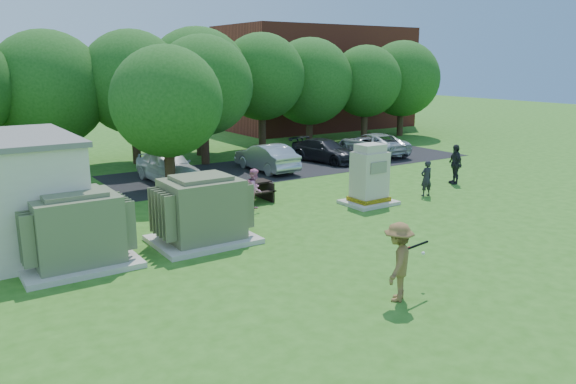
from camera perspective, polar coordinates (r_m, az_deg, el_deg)
ground at (r=15.38m, az=8.35°, el=-7.58°), size 120.00×120.00×0.00m
brick_building at (r=46.75m, az=2.83°, el=11.49°), size 15.00×8.00×8.00m
parking_strip at (r=29.84m, az=1.10°, el=2.77°), size 20.00×6.00×0.01m
transformer_left at (r=16.09m, az=-20.76°, el=-3.75°), size 3.00×2.40×2.07m
transformer_right at (r=17.21m, az=-8.72°, el=-1.94°), size 3.00×2.40×2.07m
generator_cabinet at (r=21.74m, az=8.27°, el=1.41°), size 1.92×1.57×2.34m
picnic_table at (r=21.99m, az=-4.20°, el=0.25°), size 1.87×1.40×0.80m
batter at (r=13.19m, az=11.12°, el=-6.98°), size 1.38×1.26×1.86m
person_by_generator at (r=23.52m, az=13.87°, el=1.35°), size 0.57×0.41×1.48m
person_at_picnic at (r=20.78m, az=-3.39°, el=0.27°), size 0.95×0.94×1.55m
person_walking_right at (r=26.23m, az=16.62°, el=2.73°), size 0.81×1.13×1.79m
car_white at (r=26.10m, az=-12.11°, el=2.62°), size 1.84×4.43×1.50m
car_silver_a at (r=28.14m, az=-2.20°, el=3.54°), size 1.47×4.17×1.37m
car_dark at (r=30.76m, az=3.81°, el=4.21°), size 2.56×4.49×1.23m
car_silver_b at (r=33.13m, az=8.56°, el=4.83°), size 2.31×4.80×1.32m
batting_equipment at (r=13.54m, az=12.88°, el=-5.52°), size 1.03×0.39×0.44m
tree_row at (r=31.32m, az=-12.32°, el=10.62°), size 41.30×13.30×7.30m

